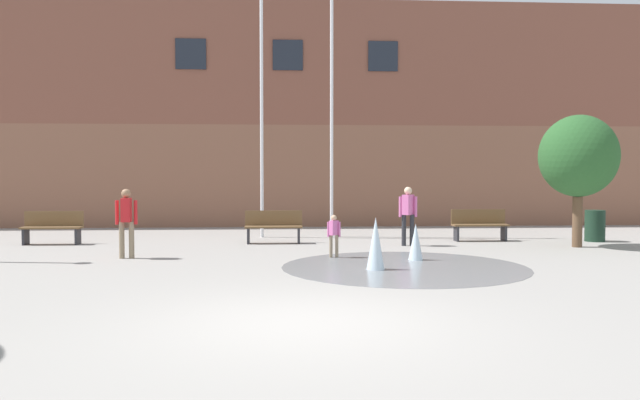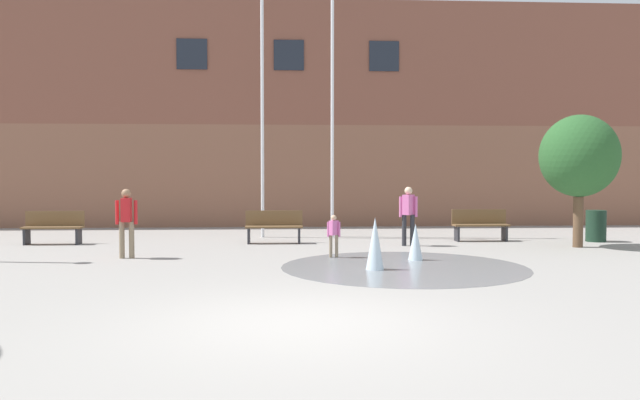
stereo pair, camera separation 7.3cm
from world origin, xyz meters
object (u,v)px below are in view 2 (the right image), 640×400
at_px(park_bench_center, 53,227).
at_px(park_bench_near_trashcan, 480,224).
at_px(flagpole_right, 333,92).
at_px(teen_by_trashcan, 408,211).
at_px(park_bench_under_right_flagpole, 274,226).
at_px(child_with_pink_shirt, 334,233).
at_px(trash_can, 596,226).
at_px(adult_in_red, 126,218).
at_px(flagpole_left, 263,91).
at_px(street_tree_near_building, 579,156).

relative_size(park_bench_center, park_bench_near_trashcan, 1.00).
height_order(park_bench_center, flagpole_right, flagpole_right).
xyz_separation_m(park_bench_center, teen_by_trashcan, (9.70, -0.95, 0.45)).
relative_size(park_bench_under_right_flagpole, child_with_pink_shirt, 1.62).
bearing_deg(trash_can, adult_in_red, -166.95).
distance_m(teen_by_trashcan, trash_can, 5.67).
bearing_deg(trash_can, flagpole_left, 169.28).
distance_m(park_bench_near_trashcan, trash_can, 3.29).
xyz_separation_m(park_bench_under_right_flagpole, adult_in_red, (-3.32, -2.99, 0.45)).
bearing_deg(park_bench_center, flagpole_left, 15.86).
height_order(teen_by_trashcan, flagpole_left, flagpole_left).
xyz_separation_m(park_bench_under_right_flagpole, teen_by_trashcan, (3.62, -0.85, 0.45)).
distance_m(child_with_pink_shirt, flagpole_left, 6.49).
bearing_deg(park_bench_under_right_flagpole, child_with_pink_shirt, -65.61).
distance_m(child_with_pink_shirt, street_tree_near_building, 7.07).
relative_size(park_bench_under_right_flagpole, flagpole_right, 0.19).
distance_m(park_bench_center, street_tree_near_building, 14.33).
distance_m(adult_in_red, teen_by_trashcan, 7.26).
height_order(park_bench_center, trash_can, park_bench_center).
height_order(adult_in_red, street_tree_near_building, street_tree_near_building).
bearing_deg(teen_by_trashcan, park_bench_under_right_flagpole, -63.87).
relative_size(park_bench_under_right_flagpole, trash_can, 1.78).
distance_m(park_bench_center, flagpole_left, 7.17).
height_order(adult_in_red, flagpole_right, flagpole_right).
bearing_deg(child_with_pink_shirt, teen_by_trashcan, 3.68).
bearing_deg(flagpole_left, park_bench_center, -164.14).
distance_m(park_bench_center, teen_by_trashcan, 9.76).
distance_m(child_with_pink_shirt, trash_can, 8.38).
xyz_separation_m(teen_by_trashcan, flagpole_left, (-3.97, 2.58, 3.54)).
height_order(park_bench_near_trashcan, adult_in_red, adult_in_red).
xyz_separation_m(child_with_pink_shirt, flagpole_left, (-1.77, 4.87, 3.90)).
height_order(child_with_pink_shirt, teen_by_trashcan, teen_by_trashcan).
distance_m(park_bench_under_right_flagpole, flagpole_left, 4.37).
bearing_deg(teen_by_trashcan, park_bench_near_trashcan, 155.12).
height_order(adult_in_red, flagpole_left, flagpole_left).
bearing_deg(park_bench_under_right_flagpole, park_bench_near_trashcan, 2.59).
xyz_separation_m(adult_in_red, flagpole_left, (2.97, 4.72, 3.54)).
xyz_separation_m(park_bench_near_trashcan, trash_can, (3.27, -0.35, -0.03)).
xyz_separation_m(flagpole_right, trash_can, (7.43, -1.81, -4.00)).
bearing_deg(flagpole_left, child_with_pink_shirt, -70.00).
xyz_separation_m(adult_in_red, street_tree_near_building, (11.36, 1.55, 1.46)).
distance_m(adult_in_red, trash_can, 12.89).
height_order(child_with_pink_shirt, flagpole_right, flagpole_right).
height_order(park_bench_under_right_flagpole, child_with_pink_shirt, child_with_pink_shirt).
xyz_separation_m(park_bench_center, child_with_pink_shirt, (7.50, -3.24, 0.10)).
relative_size(park_bench_under_right_flagpole, adult_in_red, 1.01).
height_order(flagpole_right, trash_can, flagpole_right).
bearing_deg(trash_can, child_with_pink_shirt, -158.58).
xyz_separation_m(park_bench_center, park_bench_under_right_flagpole, (6.08, -0.10, 0.00)).
xyz_separation_m(adult_in_red, trash_can, (12.54, 2.91, -0.48)).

